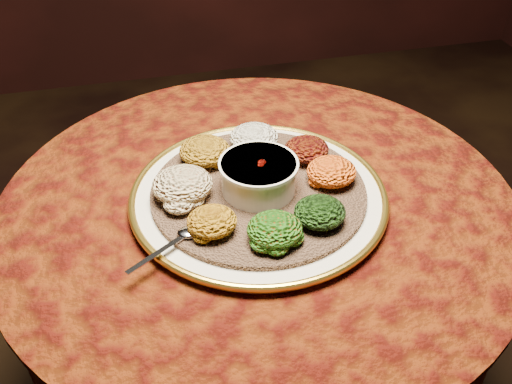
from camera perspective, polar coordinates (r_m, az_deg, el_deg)
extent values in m
cylinder|color=black|center=(1.34, 0.14, -13.79)|extent=(0.12, 0.12, 0.68)
cylinder|color=black|center=(1.08, 0.17, -1.95)|extent=(0.80, 0.80, 0.04)
cylinder|color=#491906|center=(1.18, 0.16, -7.35)|extent=(0.93, 0.93, 0.34)
cylinder|color=#491906|center=(1.06, 0.18, -0.84)|extent=(0.96, 0.96, 0.01)
cylinder|color=beige|center=(1.04, 0.25, -0.54)|extent=(0.56, 0.56, 0.02)
torus|color=gold|center=(1.04, 0.25, -0.24)|extent=(0.47, 0.47, 0.01)
cylinder|color=brown|center=(1.03, 0.25, 0.06)|extent=(0.48, 0.48, 0.01)
cylinder|color=silver|center=(1.01, 0.25, 1.60)|extent=(0.13, 0.13, 0.06)
cylinder|color=silver|center=(1.00, 0.26, 2.81)|extent=(0.14, 0.14, 0.01)
cylinder|color=#600A04|center=(1.00, 0.26, 2.41)|extent=(0.11, 0.11, 0.01)
ellipsoid|color=silver|center=(0.94, -6.64, -3.98)|extent=(0.04, 0.03, 0.01)
cube|color=silver|center=(0.91, -9.94, -6.13)|extent=(0.10, 0.07, 0.00)
ellipsoid|color=silver|center=(1.13, -0.21, 5.45)|extent=(0.10, 0.09, 0.05)
ellipsoid|color=black|center=(1.10, 5.07, 4.28)|extent=(0.09, 0.08, 0.04)
ellipsoid|color=#AE610E|center=(1.04, 7.56, 2.04)|extent=(0.09, 0.09, 0.04)
ellipsoid|color=black|center=(0.95, 6.40, -2.01)|extent=(0.09, 0.08, 0.04)
ellipsoid|color=#A8250A|center=(0.91, 1.88, -3.77)|extent=(0.09, 0.09, 0.04)
ellipsoid|color=#B0740F|center=(0.93, -4.43, -2.96)|extent=(0.08, 0.08, 0.04)
ellipsoid|color=maroon|center=(1.01, -7.37, 0.74)|extent=(0.11, 0.10, 0.05)
ellipsoid|color=#9A6912|center=(1.09, -5.15, 4.11)|extent=(0.10, 0.09, 0.05)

